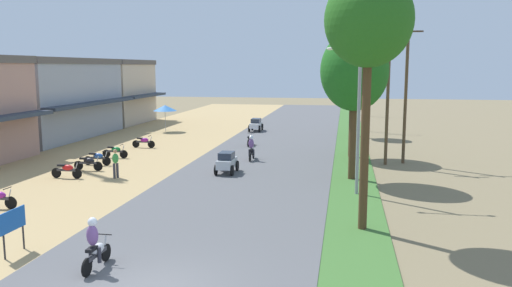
{
  "coord_description": "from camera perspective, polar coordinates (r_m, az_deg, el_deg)",
  "views": [
    {
      "loc": [
        5.15,
        -12.64,
        6.17
      ],
      "look_at": [
        -0.24,
        18.44,
        1.45
      ],
      "focal_mm": 36.12,
      "sensor_mm": 36.0,
      "label": 1
    }
  ],
  "objects": [
    {
      "name": "pedestrian_on_shoulder",
      "position": [
        29.43,
        -15.29,
        -1.98
      ],
      "size": [
        0.42,
        0.43,
        1.62
      ],
      "color": "#33333D",
      "rests_on": "dirt_shoulder"
    },
    {
      "name": "utility_pole_far",
      "position": [
        33.25,
        14.38,
        5.08
      ],
      "size": [
        1.8,
        0.2,
        8.29
      ],
      "color": "brown",
      "rests_on": "ground"
    },
    {
      "name": "motorbike_foreground_rider",
      "position": [
        16.51,
        -17.4,
        -10.66
      ],
      "size": [
        0.54,
        1.8,
        1.66
      ],
      "color": "black",
      "rests_on": "road_strip"
    },
    {
      "name": "median_tree_second",
      "position": [
        28.23,
        10.84,
        7.83
      ],
      "size": [
        3.64,
        3.64,
        8.04
      ],
      "color": "#4C351E",
      "rests_on": "median_strip"
    },
    {
      "name": "car_hatchback_silver",
      "position": [
        29.72,
        -3.27,
        -2.02
      ],
      "size": [
        1.04,
        2.0,
        1.23
      ],
      "color": "#B7BCC1",
      "rests_on": "road_strip"
    },
    {
      "name": "parked_motorbike_second",
      "position": [
        30.25,
        -20.21,
        -2.72
      ],
      "size": [
        1.8,
        0.54,
        0.94
      ],
      "color": "black",
      "rests_on": "dirt_shoulder"
    },
    {
      "name": "shophouse_mid",
      "position": [
        48.05,
        -21.79,
        4.67
      ],
      "size": [
        8.14,
        14.07,
        6.9
      ],
      "color": "#999EA8",
      "rests_on": "ground"
    },
    {
      "name": "parked_motorbike_fourth",
      "position": [
        33.62,
        -17.15,
        -1.49
      ],
      "size": [
        1.8,
        0.54,
        0.94
      ],
      "color": "black",
      "rests_on": "dirt_shoulder"
    },
    {
      "name": "car_sedan_white",
      "position": [
        49.07,
        -0.01,
        2.16
      ],
      "size": [
        1.1,
        2.26,
        1.19
      ],
      "color": "silver",
      "rests_on": "road_strip"
    },
    {
      "name": "motorbike_ahead_third",
      "position": [
        40.0,
        -0.69,
        0.47
      ],
      "size": [
        0.54,
        1.8,
        0.94
      ],
      "color": "black",
      "rests_on": "road_strip"
    },
    {
      "name": "utility_pole_near",
      "position": [
        34.01,
        16.26,
        5.54
      ],
      "size": [
        1.8,
        0.2,
        8.84
      ],
      "color": "brown",
      "rests_on": "ground"
    },
    {
      "name": "vendor_umbrella",
      "position": [
        49.42,
        -10.04,
        3.9
      ],
      "size": [
        2.2,
        2.2,
        2.52
      ],
      "color": "#99999E",
      "rests_on": "dirt_shoulder"
    },
    {
      "name": "streetlamp_mid",
      "position": [
        51.21,
        10.63,
        6.79
      ],
      "size": [
        3.16,
        0.2,
        8.21
      ],
      "color": "gray",
      "rests_on": "median_strip"
    },
    {
      "name": "parked_motorbike_fifth",
      "position": [
        35.94,
        -15.32,
        -0.79
      ],
      "size": [
        1.8,
        0.54,
        0.94
      ],
      "color": "black",
      "rests_on": "dirt_shoulder"
    },
    {
      "name": "parked_motorbike_third",
      "position": [
        32.06,
        -18.06,
        -2.0
      ],
      "size": [
        1.8,
        0.54,
        0.94
      ],
      "color": "black",
      "rests_on": "dirt_shoulder"
    },
    {
      "name": "median_tree_fourth",
      "position": [
        46.28,
        10.81,
        7.48
      ],
      "size": [
        2.82,
        2.82,
        6.98
      ],
      "color": "#4C351E",
      "rests_on": "median_strip"
    },
    {
      "name": "motorbike_ahead_second",
      "position": [
        33.76,
        -0.5,
        -0.55
      ],
      "size": [
        0.54,
        1.8,
        1.66
      ],
      "color": "black",
      "rests_on": "road_strip"
    },
    {
      "name": "streetlamp_far",
      "position": [
        67.57,
        10.47,
        7.29
      ],
      "size": [
        3.16,
        0.2,
        8.46
      ],
      "color": "gray",
      "rests_on": "median_strip"
    },
    {
      "name": "parked_motorbike_sixth",
      "position": [
        39.98,
        -12.32,
        0.24
      ],
      "size": [
        1.8,
        0.54,
        0.94
      ],
      "color": "black",
      "rests_on": "dirt_shoulder"
    },
    {
      "name": "streetlamp_near",
      "position": [
        24.92,
        11.33,
        3.87
      ],
      "size": [
        3.16,
        0.2,
        7.16
      ],
      "color": "gray",
      "rests_on": "median_strip"
    },
    {
      "name": "median_tree_third",
      "position": [
        35.39,
        10.65,
        7.34
      ],
      "size": [
        4.0,
        4.0,
        7.52
      ],
      "color": "#4C351E",
      "rests_on": "median_strip"
    },
    {
      "name": "shophouse_far",
      "position": [
        58.7,
        -15.6,
        5.55
      ],
      "size": [
        7.9,
        9.18,
        6.9
      ],
      "color": "#C6B299",
      "rests_on": "ground"
    },
    {
      "name": "median_tree_nearest",
      "position": [
        19.42,
        12.37,
        12.99
      ],
      "size": [
        3.2,
        3.2,
        9.49
      ],
      "color": "#4C351E",
      "rests_on": "median_strip"
    },
    {
      "name": "street_signboard",
      "position": [
        18.76,
        -25.34,
        -7.98
      ],
      "size": [
        0.06,
        1.3,
        1.5
      ],
      "color": "#262628",
      "rests_on": "dirt_shoulder"
    }
  ]
}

